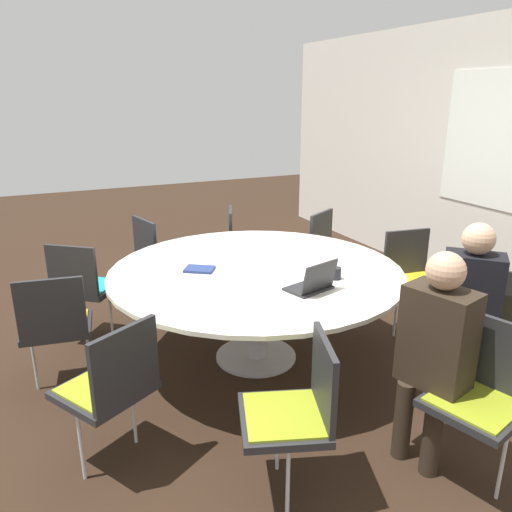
# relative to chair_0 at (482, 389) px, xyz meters

# --- Properties ---
(ground_plane) EXTENTS (16.00, 16.00, 0.00)m
(ground_plane) POSITION_rel_chair_0_xyz_m (-1.63, -0.52, -0.53)
(ground_plane) COLOR black
(conference_table) EXTENTS (2.17, 2.17, 0.74)m
(conference_table) POSITION_rel_chair_0_xyz_m (-1.63, -0.52, 0.12)
(conference_table) COLOR #B7B7BC
(conference_table) RESTS_ON ground_plane
(chair_0) EXTENTS (0.54, 0.52, 0.87)m
(chair_0) POSITION_rel_chair_0_xyz_m (0.00, 0.00, 0.00)
(chair_0) COLOR #262628
(chair_0) RESTS_ON ground_plane
(chair_1) EXTENTS (0.61, 0.61, 0.87)m
(chair_1) POSITION_rel_chair_0_xyz_m (-0.44, 0.71, 0.00)
(chair_1) COLOR #262628
(chair_1) RESTS_ON ground_plane
(chair_2) EXTENTS (0.48, 0.49, 0.87)m
(chair_2) POSITION_rel_chair_0_xyz_m (-1.50, 0.89, 0.00)
(chair_2) COLOR #262628
(chair_2) RESTS_ON ground_plane
(chair_3) EXTENTS (0.58, 0.59, 0.87)m
(chair_3) POSITION_rel_chair_0_xyz_m (-2.40, 0.66, 0.00)
(chair_3) COLOR #262628
(chair_3) RESTS_ON ground_plane
(chair_4) EXTENTS (0.57, 0.56, 0.87)m
(chair_4) POSITION_rel_chair_0_xyz_m (-2.97, -0.04, 0.00)
(chair_4) COLOR #262628
(chair_4) RESTS_ON ground_plane
(chair_5) EXTENTS (0.53, 0.51, 0.87)m
(chair_5) POSITION_rel_chair_0_xyz_m (-2.99, -0.93, 0.00)
(chair_5) COLOR #262628
(chair_5) RESTS_ON ground_plane
(chair_6) EXTENTS (0.60, 0.61, 0.87)m
(chair_6) POSITION_rel_chair_0_xyz_m (-2.45, -1.68, 0.00)
(chair_6) COLOR #262628
(chair_6) RESTS_ON ground_plane
(chair_7) EXTENTS (0.48, 0.50, 0.87)m
(chair_7) POSITION_rel_chair_0_xyz_m (-1.78, -1.93, 0.00)
(chair_7) COLOR #262628
(chair_7) RESTS_ON ground_plane
(chair_8) EXTENTS (0.58, 0.59, 0.87)m
(chair_8) POSITION_rel_chair_0_xyz_m (-0.88, -1.72, 0.00)
(chair_8) COLOR #262628
(chair_8) RESTS_ON ground_plane
(chair_9) EXTENTS (0.56, 0.54, 0.87)m
(chair_9) POSITION_rel_chair_0_xyz_m (-0.28, -0.94, 0.00)
(chair_9) COLOR #262628
(chair_9) RESTS_ON ground_plane
(person_0) EXTENTS (0.41, 0.32, 1.22)m
(person_0) POSITION_rel_chair_0_xyz_m (-0.21, -0.14, 0.19)
(person_0) COLOR #2D2319
(person_0) RESTS_ON ground_plane
(person_1) EXTENTS (0.41, 0.41, 1.22)m
(person_1) POSITION_rel_chair_0_xyz_m (-0.56, 0.48, 0.19)
(person_1) COLOR black
(person_1) RESTS_ON ground_plane
(laptop) EXTENTS (0.30, 0.34, 0.21)m
(laptop) POSITION_rel_chair_0_xyz_m (-1.08, -0.37, 0.27)
(laptop) COLOR #232326
(laptop) RESTS_ON conference_table
(spiral_notebook) EXTENTS (0.24, 0.26, 0.02)m
(spiral_notebook) POSITION_rel_chair_0_xyz_m (-1.78, -0.92, 0.22)
(spiral_notebook) COLOR navy
(spiral_notebook) RESTS_ON conference_table
(coffee_cup) EXTENTS (0.08, 0.08, 0.08)m
(coffee_cup) POSITION_rel_chair_0_xyz_m (-1.21, -0.11, 0.25)
(coffee_cup) COLOR black
(coffee_cup) RESTS_ON conference_table
(handbag) EXTENTS (0.36, 0.16, 0.28)m
(handbag) POSITION_rel_chair_0_xyz_m (-2.69, 0.51, -0.39)
(handbag) COLOR black
(handbag) RESTS_ON ground_plane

